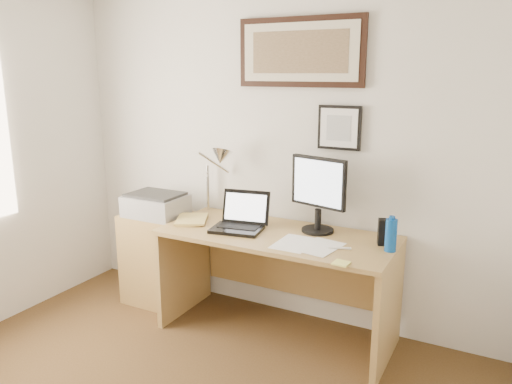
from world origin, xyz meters
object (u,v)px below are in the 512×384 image
Objects in this scene: water_bottle at (391,235)px; laptop at (240,221)px; side_cabinet at (159,258)px; lcd_monitor at (318,191)px; printer at (156,205)px; desk at (282,262)px; book at (177,220)px.

water_bottle is 1.03m from laptop.
lcd_monitor is at bearing 4.89° from side_cabinet.
printer reaches higher than side_cabinet.
desk is at bearing 23.38° from laptop.
lcd_monitor is 1.18× the size of printer.
printer reaches higher than book.
desk is 3.08× the size of lcd_monitor.
book is at bearing -168.09° from desk.
printer is (-1.81, 0.00, -0.03)m from water_bottle.
lcd_monitor is 1.30m from printer.
book is 0.79× the size of laptop.
book is (-1.54, -0.10, -0.09)m from water_bottle.
laptop is 0.86× the size of printer.
water_bottle reaches higher than side_cabinet.
water_bottle is at bearing 3.57° from book.
side_cabinet is at bearing 178.98° from water_bottle.
desk is at bearing 1.89° from side_cabinet.
side_cabinet is 1.66× the size of printer.
book is (0.29, -0.13, 0.40)m from side_cabinet.
side_cabinet is at bearing 174.25° from laptop.
water_bottle is at bearing -15.14° from lcd_monitor.
laptop is (-1.03, -0.05, -0.04)m from water_bottle.
lcd_monitor reaches higher than water_bottle.
water_bottle reaches higher than book.
desk is at bearing 3.65° from printer.
book is at bearing -19.87° from printer.
side_cabinet is at bearing 156.37° from book.
desk is (1.07, 0.04, 0.15)m from side_cabinet.
water_bottle is 0.13× the size of desk.
printer is (-1.05, -0.07, 0.30)m from desk.
water_bottle reaches higher than desk.
laptop is (-0.27, -0.12, 0.29)m from desk.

